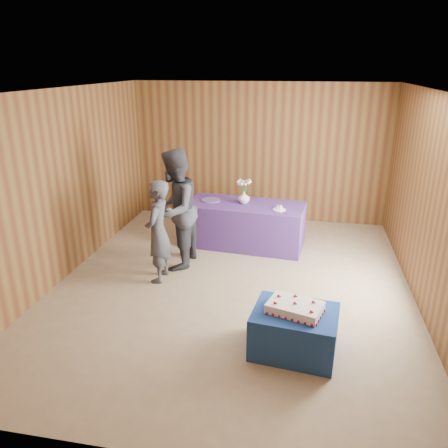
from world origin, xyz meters
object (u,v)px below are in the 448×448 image
(vase, at_px, (244,197))
(serving_table, at_px, (245,224))
(cake_table, at_px, (294,331))
(guest_right, at_px, (175,210))
(guest_left, at_px, (158,232))
(sheet_cake, at_px, (295,307))

(vase, bearing_deg, serving_table, -51.57)
(cake_table, bearing_deg, guest_right, 142.40)
(serving_table, xyz_separation_m, guest_left, (-1.04, -1.54, 0.38))
(serving_table, xyz_separation_m, sheet_cake, (0.96, -2.92, 0.18))
(guest_right, bearing_deg, vase, 142.69)
(serving_table, xyz_separation_m, vase, (-0.03, 0.04, 0.48))
(sheet_cake, bearing_deg, cake_table, 29.04)
(vase, relative_size, guest_left, 0.14)
(sheet_cake, xyz_separation_m, guest_left, (-2.00, 1.37, 0.20))
(cake_table, distance_m, vase, 3.18)
(vase, bearing_deg, cake_table, -71.22)
(cake_table, relative_size, serving_table, 0.45)
(sheet_cake, distance_m, guest_right, 2.69)
(serving_table, bearing_deg, guest_left, -118.40)
(sheet_cake, height_order, vase, vase)
(cake_table, height_order, guest_left, guest_left)
(cake_table, distance_m, sheet_cake, 0.30)
(sheet_cake, height_order, guest_left, guest_left)
(vase, height_order, guest_right, guest_right)
(cake_table, bearing_deg, vase, 115.72)
(cake_table, distance_m, serving_table, 3.08)
(cake_table, xyz_separation_m, serving_table, (-0.97, 2.92, 0.12))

